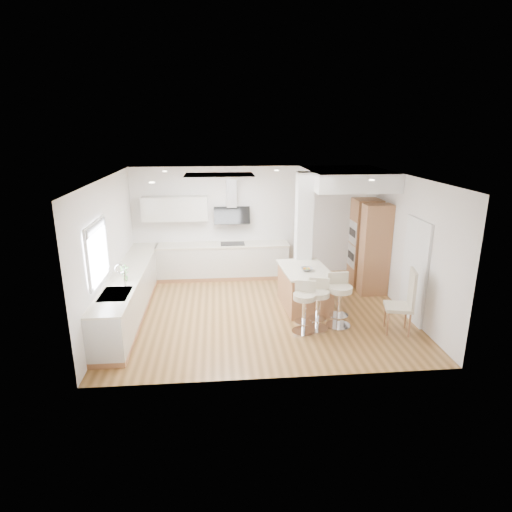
{
  "coord_description": "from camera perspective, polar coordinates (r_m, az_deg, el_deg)",
  "views": [
    {
      "loc": [
        -0.85,
        -8.23,
        3.72
      ],
      "look_at": [
        -0.07,
        0.4,
        1.11
      ],
      "focal_mm": 30.0,
      "sensor_mm": 36.0,
      "label": 1
    }
  ],
  "objects": [
    {
      "name": "counter_back",
      "position": [
        10.89,
        -5.31,
        0.57
      ],
      "size": [
        3.62,
        0.63,
        2.5
      ],
      "color": "#A77147",
      "rests_on": "ground"
    },
    {
      "name": "wall_right",
      "position": [
        9.38,
        19.25,
        1.51
      ],
      "size": [
        0.04,
        5.0,
        2.8
      ],
      "primitive_type": "cube",
      "color": "white",
      "rests_on": "ground"
    },
    {
      "name": "pillar",
      "position": [
        9.66,
        6.33,
        2.78
      ],
      "size": [
        0.35,
        0.35,
        2.8
      ],
      "color": "white",
      "rests_on": "ground"
    },
    {
      "name": "skylight",
      "position": [
        8.88,
        -4.84,
        10.59
      ],
      "size": [
        4.1,
        2.1,
        0.06
      ],
      "color": "white",
      "rests_on": "ground"
    },
    {
      "name": "wall_left",
      "position": [
        8.82,
        -19.08,
        0.58
      ],
      "size": [
        0.04,
        5.0,
        2.8
      ],
      "primitive_type": "cube",
      "color": "white",
      "rests_on": "ground"
    },
    {
      "name": "counter_left",
      "position": [
        9.26,
        -16.4,
        -4.57
      ],
      "size": [
        0.63,
        4.5,
        1.35
      ],
      "color": "#A77147",
      "rests_on": "ground"
    },
    {
      "name": "soffit",
      "position": [
        10.14,
        11.96,
        10.08
      ],
      "size": [
        1.78,
        2.2,
        0.4
      ],
      "color": "white",
      "rests_on": "ground"
    },
    {
      "name": "doorway_right",
      "position": [
        8.96,
        20.39,
        -1.98
      ],
      "size": [
        0.05,
        1.0,
        2.1
      ],
      "color": "#4C433C",
      "rests_on": "ground"
    },
    {
      "name": "bar_stool_c",
      "position": [
        8.38,
        11.06,
        -5.46
      ],
      "size": [
        0.5,
        0.5,
        1.06
      ],
      "rotation": [
        0.0,
        0.0,
        0.06
      ],
      "color": "silver",
      "rests_on": "ground"
    },
    {
      "name": "ground",
      "position": [
        9.07,
        0.67,
        -7.42
      ],
      "size": [
        6.0,
        6.0,
        0.0
      ],
      "primitive_type": "plane",
      "color": "#9D6E3A",
      "rests_on": "ground"
    },
    {
      "name": "ceiling",
      "position": [
        9.07,
        0.67,
        -7.42
      ],
      "size": [
        6.0,
        5.0,
        0.02
      ],
      "primitive_type": "cube",
      "color": "white",
      "rests_on": "ground"
    },
    {
      "name": "bar_stool_b",
      "position": [
        8.21,
        8.26,
        -6.06
      ],
      "size": [
        0.56,
        0.56,
        0.99
      ],
      "rotation": [
        0.0,
        0.0,
        -0.3
      ],
      "color": "silver",
      "rests_on": "ground"
    },
    {
      "name": "dining_chair",
      "position": [
        8.42,
        19.27,
        -5.5
      ],
      "size": [
        0.58,
        0.58,
        1.24
      ],
      "rotation": [
        0.0,
        0.0,
        -0.24
      ],
      "color": "beige",
      "rests_on": "ground"
    },
    {
      "name": "peninsula",
      "position": [
        9.21,
        6.44,
        -4.19
      ],
      "size": [
        1.05,
        1.49,
        0.94
      ],
      "rotation": [
        0.0,
        0.0,
        0.07
      ],
      "color": "#A77147",
      "rests_on": "ground"
    },
    {
      "name": "bar_stool_a",
      "position": [
        8.06,
        6.46,
        -6.47
      ],
      "size": [
        0.54,
        0.54,
        0.99
      ],
      "rotation": [
        0.0,
        0.0,
        -0.27
      ],
      "color": "silver",
      "rests_on": "ground"
    },
    {
      "name": "wall_back",
      "position": [
        11.01,
        -0.64,
        4.62
      ],
      "size": [
        6.0,
        0.04,
        2.8
      ],
      "primitive_type": "cube",
      "color": "white",
      "rests_on": "ground"
    },
    {
      "name": "oven_column",
      "position": [
        10.45,
        14.75,
        1.4
      ],
      "size": [
        0.63,
        1.21,
        2.1
      ],
      "color": "#A77147",
      "rests_on": "ground"
    },
    {
      "name": "window_left",
      "position": [
        7.89,
        -20.45,
        0.83
      ],
      "size": [
        0.06,
        1.28,
        1.07
      ],
      "color": "white",
      "rests_on": "ground"
    }
  ]
}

